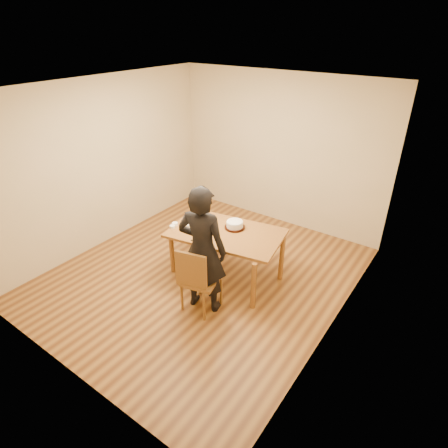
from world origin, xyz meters
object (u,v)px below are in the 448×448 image
Objects in this scene: dining_chair at (201,279)px; cake at (235,224)px; dining_table at (226,233)px; person at (202,250)px; cake_plate at (235,227)px.

dining_chair is 1.01m from cake.
person is (0.15, -0.73, 0.14)m from dining_table.
dining_table is at bearing 87.59° from dining_chair.
cake_plate is at bearing 83.49° from dining_chair.
dining_table is at bearing -102.46° from cake.
cake is 0.14× the size of person.
cake_plate is 0.17× the size of person.
dining_chair is (0.15, -0.78, -0.28)m from dining_table.
dining_table is at bearing -92.55° from person.
dining_chair is 1.46× the size of cake_plate.
cake is 0.91m from person.
cake_plate is at bearing -96.97° from person.
person is (0.11, -0.90, 0.11)m from cake_plate.
dining_table is 0.91× the size of person.
cake_plate is (0.04, 0.17, 0.03)m from dining_table.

